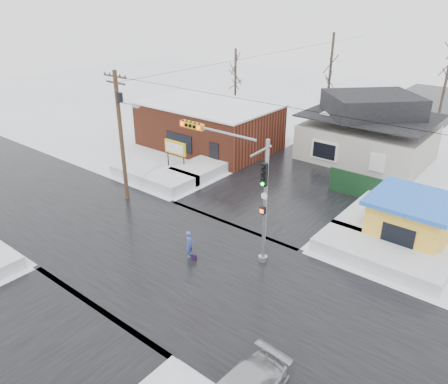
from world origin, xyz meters
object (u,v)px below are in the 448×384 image
Objects in this scene: utility_pole at (121,130)px; marquee_sign at (175,149)px; pedestrian at (190,244)px; traffic_signal at (241,178)px; kiosk at (410,220)px.

marquee_sign is (-1.07, 5.99, -3.19)m from utility_pole.
traffic_signal is at bearing -61.04° from pedestrian.
utility_pole is 1.96× the size of kiosk.
traffic_signal reaches higher than pedestrian.
pedestrian is (-8.94, -9.17, -0.68)m from kiosk.
utility_pole reaches higher than kiosk.
utility_pole is 6.87m from marquee_sign.
utility_pole is at bearing -79.87° from marquee_sign.
traffic_signal is 13.42m from marquee_sign.
pedestrian is at bearing -42.21° from marquee_sign.
kiosk is (7.07, 7.03, -3.08)m from traffic_signal.
pedestrian is at bearing -17.51° from utility_pole.
traffic_signal is 4.71m from pedestrian.
kiosk is (18.50, 0.50, -0.46)m from marquee_sign.
marquee_sign is at bearing -178.45° from kiosk.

